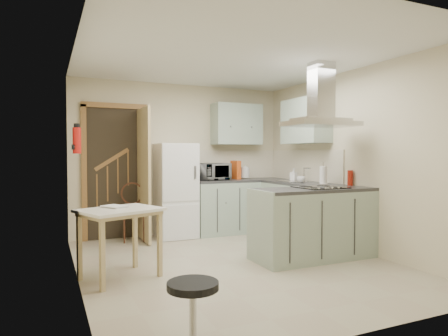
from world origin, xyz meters
name	(u,v)px	position (x,y,z in m)	size (l,w,h in m)	color
floor	(235,263)	(0.00, 0.00, 0.00)	(4.20, 4.20, 0.00)	tan
ceiling	(236,57)	(0.00, 0.00, 2.50)	(4.20, 4.20, 0.00)	silver
back_wall	(182,159)	(0.00, 2.10, 1.25)	(3.60, 3.60, 0.00)	beige
left_wall	(77,162)	(-1.80, 0.00, 1.25)	(4.20, 4.20, 0.00)	beige
right_wall	(352,160)	(1.80, 0.00, 1.25)	(4.20, 4.20, 0.00)	beige
doorway	(115,172)	(-1.10, 2.07, 1.05)	(1.10, 0.12, 2.10)	brown
fridge	(176,190)	(-0.20, 1.80, 0.75)	(0.60, 0.60, 1.50)	white
counter_back	(224,206)	(0.66, 1.80, 0.45)	(1.08, 0.60, 0.90)	#9EB2A0
counter_right	(288,208)	(1.50, 1.12, 0.45)	(0.60, 1.95, 0.90)	#9EB2A0
splashback	(233,164)	(0.96, 2.09, 1.15)	(1.68, 0.02, 0.50)	beige
wall_cabinet_back	(237,124)	(0.95, 1.93, 1.85)	(0.85, 0.35, 0.70)	#9EB2A0
wall_cabinet_right	(306,121)	(1.62, 0.85, 1.85)	(0.35, 0.90, 0.70)	#9EB2A0
peninsula	(314,223)	(1.02, -0.18, 0.45)	(1.55, 0.65, 0.90)	#9EB2A0
hob	(320,187)	(1.12, -0.18, 0.91)	(0.58, 0.50, 0.01)	black
extractor_hood	(321,124)	(1.12, -0.18, 1.72)	(0.90, 0.55, 0.10)	silver
sink	(295,181)	(1.50, 0.95, 0.91)	(0.45, 0.40, 0.01)	silver
fire_extinguisher	(77,141)	(-1.74, 0.90, 1.50)	(0.10, 0.10, 0.32)	#B2140F
drop_leaf_table	(120,244)	(-1.38, -0.02, 0.38)	(0.80, 0.60, 0.75)	#DBBC87
bentwood_chair	(134,215)	(-0.87, 1.78, 0.40)	(0.36, 0.36, 0.81)	#4C2119
stool	(193,316)	(-1.20, -1.82, 0.24)	(0.35, 0.35, 0.47)	black
microwave	(214,172)	(0.47, 1.82, 1.04)	(0.50, 0.34, 0.28)	black
kettle	(245,172)	(1.11, 1.91, 1.01)	(0.15, 0.15, 0.22)	silver
cereal_box	(236,170)	(0.91, 1.89, 1.06)	(0.08, 0.21, 0.32)	#CD4E18
soap_bottle	(294,174)	(1.62, 1.16, 1.00)	(0.09, 0.09, 0.20)	#ABABB7
paper_towel	(323,175)	(1.54, 0.29, 1.03)	(0.11, 0.11, 0.27)	white
cup	(301,180)	(1.41, 0.66, 0.95)	(0.12, 0.12, 0.10)	silver
red_bottle	(350,178)	(1.75, -0.02, 1.00)	(0.07, 0.07, 0.21)	#A21D0D
book	(108,203)	(-1.49, 0.06, 0.81)	(0.19, 0.25, 0.11)	brown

